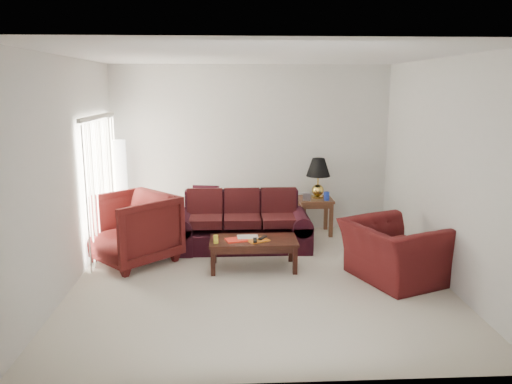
% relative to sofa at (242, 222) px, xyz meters
% --- Properties ---
extents(floor, '(5.00, 5.00, 0.00)m').
position_rel_sofa_xyz_m(floor, '(0.20, -1.34, -0.45)').
color(floor, beige).
rests_on(floor, ground).
extents(blinds, '(0.10, 2.00, 2.16)m').
position_rel_sofa_xyz_m(blinds, '(-2.22, -0.04, 0.63)').
color(blinds, silver).
rests_on(blinds, ground).
extents(sofa, '(2.29, 1.13, 0.91)m').
position_rel_sofa_xyz_m(sofa, '(0.00, 0.00, 0.00)').
color(sofa, black).
rests_on(sofa, ground).
extents(throw_pillow, '(0.48, 0.30, 0.46)m').
position_rel_sofa_xyz_m(throw_pillow, '(-0.62, 0.57, 0.27)').
color(throw_pillow, black).
rests_on(throw_pillow, sofa).
extents(end_table, '(0.60, 0.60, 0.65)m').
position_rel_sofa_xyz_m(end_table, '(1.34, 0.79, -0.13)').
color(end_table, '#4F291B').
rests_on(end_table, ground).
extents(table_lamp, '(0.53, 0.53, 0.72)m').
position_rel_sofa_xyz_m(table_lamp, '(1.38, 0.84, 0.55)').
color(table_lamp, gold).
rests_on(table_lamp, end_table).
extents(clock, '(0.14, 0.09, 0.14)m').
position_rel_sofa_xyz_m(clock, '(1.16, 0.63, 0.26)').
color(clock, silver).
rests_on(clock, end_table).
extents(blue_canister, '(0.12, 0.12, 0.15)m').
position_rel_sofa_xyz_m(blue_canister, '(1.50, 0.62, 0.27)').
color(blue_canister, '#1932A6').
rests_on(blue_canister, end_table).
extents(picture_frame, '(0.18, 0.19, 0.05)m').
position_rel_sofa_xyz_m(picture_frame, '(1.15, 0.94, 0.27)').
color(picture_frame, silver).
rests_on(picture_frame, end_table).
extents(floor_lamp, '(0.32, 0.32, 1.74)m').
position_rel_sofa_xyz_m(floor_lamp, '(-2.11, 0.78, 0.42)').
color(floor_lamp, white).
rests_on(floor_lamp, ground).
extents(armchair_left, '(1.61, 1.61, 1.05)m').
position_rel_sofa_xyz_m(armchair_left, '(-1.67, -0.58, 0.07)').
color(armchair_left, '#481110').
rests_on(armchair_left, ground).
extents(armchair_right, '(1.47, 1.56, 0.81)m').
position_rel_sofa_xyz_m(armchair_right, '(2.03, -1.47, -0.05)').
color(armchair_right, '#471011').
rests_on(armchair_right, ground).
extents(coffee_table, '(1.41, 1.03, 0.44)m').
position_rel_sofa_xyz_m(coffee_table, '(0.14, -0.94, -0.23)').
color(coffee_table, black).
rests_on(coffee_table, ground).
extents(magazine_red, '(0.36, 0.30, 0.02)m').
position_rel_sofa_xyz_m(magazine_red, '(-0.10, -0.98, -0.00)').
color(magazine_red, red).
rests_on(magazine_red, coffee_table).
extents(magazine_white, '(0.31, 0.24, 0.02)m').
position_rel_sofa_xyz_m(magazine_white, '(0.06, -0.86, -0.00)').
color(magazine_white, silver).
rests_on(magazine_white, coffee_table).
extents(magazine_orange, '(0.37, 0.34, 0.02)m').
position_rel_sofa_xyz_m(magazine_orange, '(0.20, -1.01, -0.00)').
color(magazine_orange, orange).
rests_on(magazine_orange, coffee_table).
extents(remote_a, '(0.06, 0.19, 0.02)m').
position_rel_sofa_xyz_m(remote_a, '(0.16, -1.07, 0.02)').
color(remote_a, black).
rests_on(remote_a, coffee_table).
extents(remote_b, '(0.14, 0.19, 0.02)m').
position_rel_sofa_xyz_m(remote_b, '(0.27, -0.95, 0.02)').
color(remote_b, black).
rests_on(remote_b, coffee_table).
extents(yellow_glass, '(0.08, 0.08, 0.12)m').
position_rel_sofa_xyz_m(yellow_glass, '(-0.40, -1.09, 0.05)').
color(yellow_glass, yellow).
rests_on(yellow_glass, coffee_table).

